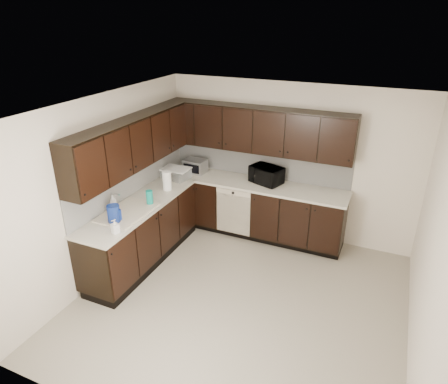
# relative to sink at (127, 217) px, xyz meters

# --- Properties ---
(floor) EXTENTS (4.00, 4.00, 0.00)m
(floor) POSITION_rel_sink_xyz_m (1.68, 0.01, -0.88)
(floor) COLOR #9E9683
(floor) RESTS_ON ground
(ceiling) EXTENTS (4.00, 4.00, 0.00)m
(ceiling) POSITION_rel_sink_xyz_m (1.68, 0.01, 1.62)
(ceiling) COLOR white
(ceiling) RESTS_ON wall_back
(wall_back) EXTENTS (4.00, 0.02, 2.50)m
(wall_back) POSITION_rel_sink_xyz_m (1.68, 2.01, 0.37)
(wall_back) COLOR beige
(wall_back) RESTS_ON floor
(wall_left) EXTENTS (0.02, 4.00, 2.50)m
(wall_left) POSITION_rel_sink_xyz_m (-0.32, 0.01, 0.37)
(wall_left) COLOR beige
(wall_left) RESTS_ON floor
(wall_right) EXTENTS (0.02, 4.00, 2.50)m
(wall_right) POSITION_rel_sink_xyz_m (3.68, 0.01, 0.37)
(wall_right) COLOR beige
(wall_right) RESTS_ON floor
(wall_front) EXTENTS (4.00, 0.02, 2.50)m
(wall_front) POSITION_rel_sink_xyz_m (1.68, -1.99, 0.37)
(wall_front) COLOR beige
(wall_front) RESTS_ON floor
(lower_cabinets) EXTENTS (3.00, 2.80, 0.90)m
(lower_cabinets) POSITION_rel_sink_xyz_m (0.67, 1.12, -0.47)
(lower_cabinets) COLOR black
(lower_cabinets) RESTS_ON floor
(countertop) EXTENTS (3.03, 2.83, 0.04)m
(countertop) POSITION_rel_sink_xyz_m (0.67, 1.12, 0.04)
(countertop) COLOR beige
(countertop) RESTS_ON lower_cabinets
(backsplash) EXTENTS (3.00, 2.80, 0.48)m
(backsplash) POSITION_rel_sink_xyz_m (0.46, 1.33, 0.30)
(backsplash) COLOR #B8B8B4
(backsplash) RESTS_ON countertop
(upper_cabinets) EXTENTS (3.00, 2.80, 0.70)m
(upper_cabinets) POSITION_rel_sink_xyz_m (0.58, 1.22, 0.89)
(upper_cabinets) COLOR black
(upper_cabinets) RESTS_ON wall_back
(dishwasher) EXTENTS (0.58, 0.04, 0.78)m
(dishwasher) POSITION_rel_sink_xyz_m (0.98, 1.42, -0.33)
(dishwasher) COLOR beige
(dishwasher) RESTS_ON lower_cabinets
(sink) EXTENTS (0.54, 0.82, 0.42)m
(sink) POSITION_rel_sink_xyz_m (0.00, 0.00, 0.00)
(sink) COLOR beige
(sink) RESTS_ON countertop
(microwave) EXTENTS (0.57, 0.48, 0.27)m
(microwave) POSITION_rel_sink_xyz_m (1.39, 1.77, 0.20)
(microwave) COLOR black
(microwave) RESTS_ON countertop
(soap_bottle_a) EXTENTS (0.11, 0.11, 0.19)m
(soap_bottle_a) POSITION_rel_sink_xyz_m (0.20, -0.49, 0.15)
(soap_bottle_a) COLOR gray
(soap_bottle_a) RESTS_ON countertop
(soap_bottle_b) EXTENTS (0.13, 0.13, 0.26)m
(soap_bottle_b) POSITION_rel_sink_xyz_m (-0.18, -0.03, 0.19)
(soap_bottle_b) COLOR gray
(soap_bottle_b) RESTS_ON countertop
(toaster_oven) EXTENTS (0.37, 0.29, 0.23)m
(toaster_oven) POSITION_rel_sink_xyz_m (0.15, 1.72, 0.17)
(toaster_oven) COLOR #ADADAF
(toaster_oven) RESTS_ON countertop
(storage_bin) EXTENTS (0.47, 0.38, 0.16)m
(storage_bin) POSITION_rel_sink_xyz_m (-0.01, 1.36, 0.14)
(storage_bin) COLOR white
(storage_bin) RESTS_ON countertop
(blue_pitcher) EXTENTS (0.21, 0.21, 0.25)m
(blue_pitcher) POSITION_rel_sink_xyz_m (0.02, -0.28, 0.18)
(blue_pitcher) COLOR #11309C
(blue_pitcher) RESTS_ON countertop
(teal_tumbler) EXTENTS (0.12, 0.12, 0.21)m
(teal_tumbler) POSITION_rel_sink_xyz_m (0.14, 0.36, 0.17)
(teal_tumbler) COLOR #0C8C7C
(teal_tumbler) RESTS_ON countertop
(paper_towel_roll) EXTENTS (0.17, 0.17, 0.30)m
(paper_towel_roll) POSITION_rel_sink_xyz_m (0.10, 0.91, 0.21)
(paper_towel_roll) COLOR white
(paper_towel_roll) RESTS_ON countertop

